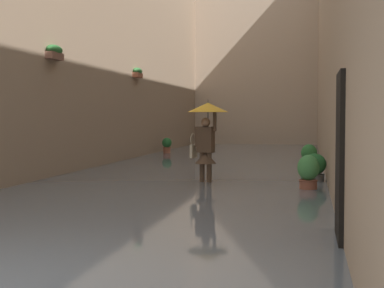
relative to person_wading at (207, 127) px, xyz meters
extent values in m
plane|color=#605B56|center=(0.64, -5.10, -1.40)|extent=(68.84, 68.84, 0.00)
cube|color=slate|center=(0.64, -5.10, -1.35)|extent=(7.62, 33.54, 0.11)
cube|color=black|center=(-2.75, 5.85, -0.30)|extent=(0.08, 1.10, 2.20)
cube|color=gray|center=(4.95, -5.10, 3.73)|extent=(1.80, 31.54, 10.26)
cube|color=#9E563D|center=(3.95, -7.46, 1.79)|extent=(0.20, 0.70, 0.18)
ellipsoid|color=#387F3D|center=(3.95, -7.46, 1.95)|extent=(0.28, 0.76, 0.24)
cube|color=brown|center=(3.95, -0.33, 1.77)|extent=(0.20, 0.70, 0.18)
ellipsoid|color=#2D7033|center=(3.95, -0.33, 1.93)|extent=(0.28, 0.76, 0.24)
cube|color=tan|center=(0.64, -19.77, 3.61)|extent=(10.42, 1.80, 10.02)
cube|color=#2D2319|center=(0.11, -0.03, -1.35)|extent=(0.16, 0.26, 0.10)
cylinder|color=#4C3828|center=(0.11, -0.03, -0.95)|extent=(0.15, 0.15, 0.70)
cube|color=#2D2319|center=(-0.06, 0.01, -1.35)|extent=(0.16, 0.26, 0.10)
cylinder|color=#4C3828|center=(-0.06, 0.01, -0.95)|extent=(0.15, 0.15, 0.70)
cube|color=#4C3828|center=(0.03, -0.01, -0.30)|extent=(0.42, 0.30, 0.60)
cone|color=#4C3828|center=(0.03, -0.01, -0.72)|extent=(0.60, 0.60, 0.28)
sphere|color=#8C664C|center=(0.03, -0.01, 0.11)|extent=(0.22, 0.22, 0.22)
cylinder|color=#4C3828|center=(-0.20, 0.05, 0.13)|extent=(0.10, 0.10, 0.44)
cylinder|color=#4C3828|center=(0.25, -0.06, -0.23)|extent=(0.10, 0.10, 0.48)
cylinder|color=black|center=(-0.03, 0.01, 0.23)|extent=(0.02, 0.02, 0.45)
cone|color=gold|center=(-0.03, 0.01, 0.46)|extent=(0.97, 0.97, 0.22)
cylinder|color=black|center=(-0.03, 0.01, 0.60)|extent=(0.01, 0.01, 0.08)
cube|color=beige|center=(0.33, -0.06, -0.58)|extent=(0.12, 0.29, 0.32)
torus|color=beige|center=(0.33, -0.06, -0.30)|extent=(0.09, 0.30, 0.30)
cylinder|color=#66605B|center=(-2.49, -0.75, -1.27)|extent=(0.43, 0.43, 0.26)
torus|color=#56524E|center=(-2.49, -0.75, -1.14)|extent=(0.47, 0.47, 0.04)
ellipsoid|color=#23602D|center=(-2.49, -0.75, -0.89)|extent=(0.54, 0.54, 0.51)
cylinder|color=#9E563D|center=(3.55, -10.31, -1.23)|extent=(0.30, 0.30, 0.34)
torus|color=brown|center=(3.55, -10.31, -1.07)|extent=(0.33, 0.33, 0.04)
ellipsoid|color=#23602D|center=(3.55, -10.31, -0.86)|extent=(0.40, 0.40, 0.42)
cylinder|color=brown|center=(-2.34, 0.84, -1.26)|extent=(0.37, 0.37, 0.29)
torus|color=brown|center=(-2.34, 0.84, -1.11)|extent=(0.41, 0.41, 0.04)
ellipsoid|color=#428947|center=(-2.34, 0.84, -0.84)|extent=(0.46, 0.46, 0.54)
cylinder|color=#9E563D|center=(-2.35, -4.79, -1.27)|extent=(0.44, 0.44, 0.27)
torus|color=brown|center=(-2.35, -4.79, -1.13)|extent=(0.47, 0.47, 0.04)
ellipsoid|color=#2D7033|center=(-2.35, -4.79, -0.87)|extent=(0.49, 0.49, 0.53)
camera|label=1|loc=(-2.37, 13.24, 0.24)|focal=53.81mm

